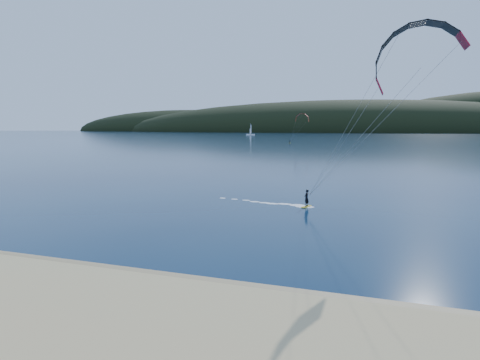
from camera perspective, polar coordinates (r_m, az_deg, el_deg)
The scene contains 6 objects.
ground at distance 20.51m, azimuth -21.60°, elevation -17.03°, with size 1800.00×1800.00×0.00m, color #071D38.
wet_sand at distance 23.81m, azimuth -14.44°, elevation -13.12°, with size 220.00×2.50×0.10m.
headland at distance 759.51m, azimuth 17.87°, elevation 6.44°, with size 1200.00×310.00×140.00m.
kitesurfer_near at distance 37.93m, azimuth 23.23°, elevation 13.52°, with size 24.69×7.52×17.41m.
kitesurfer_far at distance 211.75m, azimuth 8.68°, elevation 8.25°, with size 10.93×5.79×13.68m.
sailboat at distance 433.38m, azimuth 1.48°, elevation 6.44°, with size 8.73×5.75×12.70m.
Camera 1 is at (12.37, -14.09, 8.31)m, focal length 30.38 mm.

